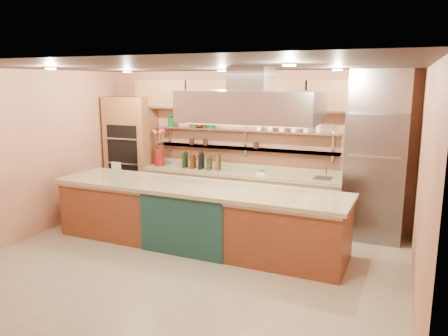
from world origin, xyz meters
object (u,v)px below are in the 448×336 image
at_px(refrigerator, 374,177).
at_px(island, 196,216).
at_px(kitchen_scale, 261,172).
at_px(green_canister, 211,123).
at_px(flower_vase, 159,157).
at_px(copper_kettle, 199,124).

distance_m(refrigerator, island, 3.02).
bearing_deg(refrigerator, island, -150.12).
distance_m(kitchen_scale, green_canister, 1.41).
height_order(kitchen_scale, green_canister, green_canister).
relative_size(island, flower_vase, 13.69).
bearing_deg(green_canister, island, -73.47).
bearing_deg(flower_vase, island, -43.71).
bearing_deg(refrigerator, green_canister, 175.73).
xyz_separation_m(refrigerator, island, (-2.57, -1.48, -0.56)).
relative_size(refrigerator, flower_vase, 6.08).
distance_m(refrigerator, copper_kettle, 3.42).
xyz_separation_m(flower_vase, green_canister, (1.05, 0.22, 0.71)).
relative_size(flower_vase, copper_kettle, 1.85).
relative_size(island, green_canister, 24.88).
bearing_deg(refrigerator, flower_vase, 179.86).
relative_size(kitchen_scale, green_canister, 0.82).
bearing_deg(refrigerator, copper_kettle, 176.05).
bearing_deg(island, kitchen_scale, 69.40).
xyz_separation_m(refrigerator, kitchen_scale, (-1.97, 0.01, -0.08)).
distance_m(island, flower_vase, 2.24).
xyz_separation_m(flower_vase, kitchen_scale, (2.16, 0.00, -0.13)).
relative_size(flower_vase, green_canister, 1.82).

